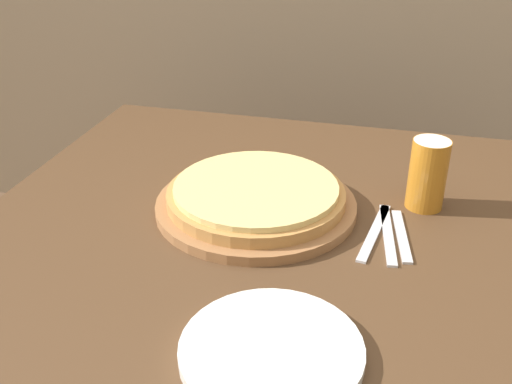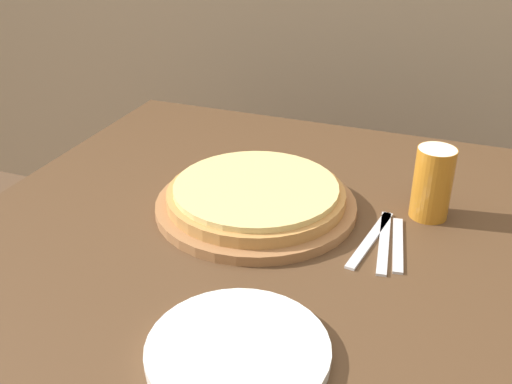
% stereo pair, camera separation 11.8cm
% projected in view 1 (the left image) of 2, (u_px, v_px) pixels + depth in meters
% --- Properties ---
extents(dining_table, '(1.15, 1.08, 0.70)m').
position_uv_depth(dining_table, '(271.00, 358.00, 1.33)').
color(dining_table, '#4C331E').
rests_on(dining_table, ground_plane).
extents(pizza_on_board, '(0.40, 0.40, 0.06)m').
position_uv_depth(pizza_on_board, '(256.00, 198.00, 1.19)').
color(pizza_on_board, '#99663D').
rests_on(pizza_on_board, dining_table).
extents(beer_glass, '(0.07, 0.07, 0.14)m').
position_uv_depth(beer_glass, '(428.00, 171.00, 1.18)').
color(beer_glass, '#B7701E').
rests_on(beer_glass, dining_table).
extents(dinner_plate, '(0.26, 0.26, 0.02)m').
position_uv_depth(dinner_plate, '(271.00, 350.00, 0.83)').
color(dinner_plate, white).
rests_on(dinner_plate, dining_table).
extents(fork, '(0.05, 0.21, 0.00)m').
position_uv_depth(fork, '(374.00, 232.00, 1.12)').
color(fork, silver).
rests_on(fork, dining_table).
extents(dinner_knife, '(0.05, 0.21, 0.00)m').
position_uv_depth(dinner_knife, '(388.00, 234.00, 1.12)').
color(dinner_knife, silver).
rests_on(dinner_knife, dining_table).
extents(spoon, '(0.05, 0.18, 0.00)m').
position_uv_depth(spoon, '(402.00, 236.00, 1.11)').
color(spoon, silver).
rests_on(spoon, dining_table).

